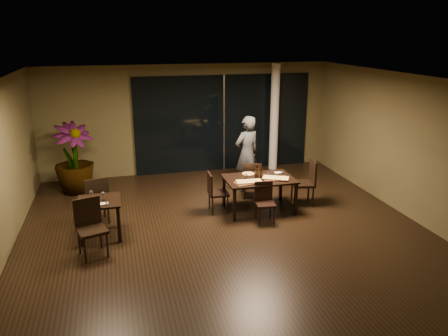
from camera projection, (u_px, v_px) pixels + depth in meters
ground at (224, 229)px, 8.82m from camera, size 8.00×8.00×0.00m
wall_back at (188, 119)px, 12.11m from camera, size 8.00×0.10×3.00m
wall_front at (320, 261)px, 4.63m from camera, size 8.00×0.10×3.00m
wall_right at (407, 145)px, 9.33m from camera, size 0.10×8.00×3.00m
ceiling at (224, 78)px, 7.92m from camera, size 8.00×8.00×0.04m
window_panel at (224, 123)px, 12.31m from camera, size 5.00×0.06×2.70m
column at (274, 118)px, 12.32m from camera, size 0.24×0.24×3.00m
main_table at (259, 181)px, 9.60m from camera, size 1.50×1.00×0.75m
side_table at (99, 207)px, 8.34m from camera, size 0.80×0.80×0.75m
chair_main_far at (252, 178)px, 10.31m from camera, size 0.52×0.52×0.90m
chair_main_near at (264, 200)px, 9.12m from camera, size 0.42×0.42×0.84m
chair_main_left at (215, 190)px, 9.55m from camera, size 0.42×0.42×0.90m
chair_main_right at (307, 180)px, 9.96m from camera, size 0.56×0.56×1.05m
chair_side_far at (96, 198)px, 8.92m from camera, size 0.57×0.57×1.03m
chair_side_near at (90, 224)px, 7.70m from camera, size 0.60×0.60×1.03m
diner at (247, 154)px, 10.74m from camera, size 0.75×0.63×1.89m
potted_plant at (74, 158)px, 10.65m from camera, size 1.28×1.28×1.73m
pizza_board_left at (249, 182)px, 9.28m from camera, size 0.67×0.42×0.01m
pizza_board_right at (276, 179)px, 9.50m from camera, size 0.58×0.32×0.01m
oblong_pizza_left at (249, 182)px, 9.27m from camera, size 0.54×0.29×0.02m
oblong_pizza_right at (276, 178)px, 9.50m from camera, size 0.59×0.46×0.02m
round_pizza at (248, 174)px, 9.83m from camera, size 0.27×0.27×0.01m
bottle_a at (257, 171)px, 9.54m from camera, size 0.07×0.07×0.30m
bottle_b at (261, 172)px, 9.54m from camera, size 0.06×0.06×0.26m
bottle_c at (257, 171)px, 9.59m from camera, size 0.06×0.06×0.29m
tumbler_left at (246, 176)px, 9.56m from camera, size 0.07×0.07×0.08m
tumbler_right at (269, 174)px, 9.70m from camera, size 0.07×0.07×0.08m
napkin_near at (284, 177)px, 9.61m from camera, size 0.20×0.13×0.01m
napkin_far at (279, 173)px, 9.93m from camera, size 0.18×0.10×0.01m
wine_glass_a at (91, 195)px, 8.33m from camera, size 0.08×0.08×0.18m
wine_glass_b at (103, 196)px, 8.30m from camera, size 0.07×0.07×0.17m
side_napkin at (103, 204)px, 8.13m from camera, size 0.19×0.13×0.01m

